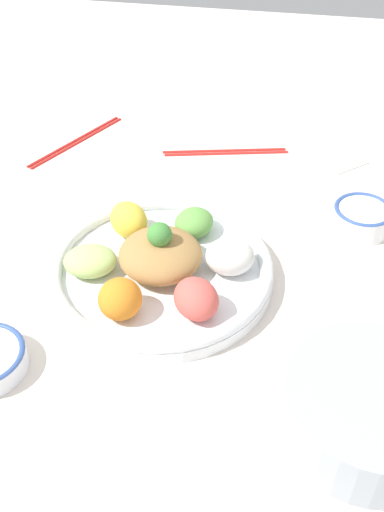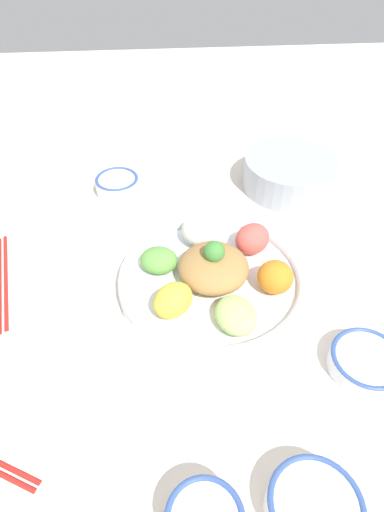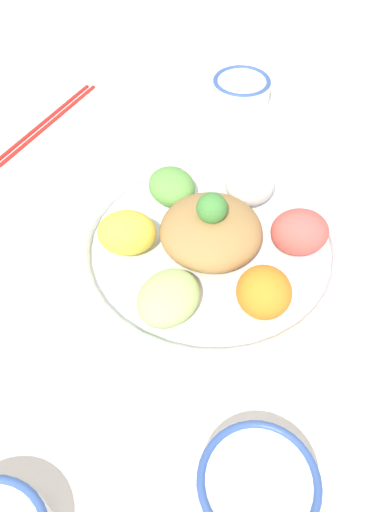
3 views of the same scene
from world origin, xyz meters
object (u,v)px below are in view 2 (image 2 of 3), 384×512
at_px(side_serving_bowl, 290,172).
at_px(chopsticks_pair_near, 2,279).
at_px(rice_bowl_blue, 117,185).
at_px(serving_spoon_main, 44,207).
at_px(salad_platter, 215,275).
at_px(sauce_bowl_red, 314,508).
at_px(rice_bowl_plain, 366,361).

height_order(side_serving_bowl, chopsticks_pair_near, side_serving_bowl).
height_order(rice_bowl_blue, serving_spoon_main, rice_bowl_blue).
distance_m(salad_platter, serving_spoon_main, 0.43).
bearing_deg(salad_platter, rice_bowl_blue, 121.98).
bearing_deg(chopsticks_pair_near, rice_bowl_blue, 128.41).
relative_size(sauce_bowl_red, rice_bowl_blue, 1.17).
distance_m(rice_bowl_blue, side_serving_bowl, 0.39).
bearing_deg(rice_bowl_blue, serving_spoon_main, -165.72).
relative_size(salad_platter, rice_bowl_blue, 3.49).
height_order(sauce_bowl_red, rice_bowl_plain, sauce_bowl_red).
bearing_deg(rice_bowl_plain, rice_bowl_blue, 128.93).
xyz_separation_m(rice_bowl_blue, side_serving_bowl, (0.39, -0.00, 0.02)).
bearing_deg(rice_bowl_plain, salad_platter, 137.78).
height_order(side_serving_bowl, serving_spoon_main, side_serving_bowl).
bearing_deg(chopsticks_pair_near, side_serving_bowl, 99.58).
bearing_deg(sauce_bowl_red, chopsticks_pair_near, 137.54).
bearing_deg(chopsticks_pair_near, rice_bowl_plain, 55.27).
relative_size(rice_bowl_plain, chopsticks_pair_near, 0.45).
distance_m(salad_platter, chopsticks_pair_near, 0.39).
height_order(salad_platter, serving_spoon_main, salad_platter).
distance_m(rice_bowl_blue, chopsticks_pair_near, 0.32).
height_order(salad_platter, side_serving_bowl, salad_platter).
relative_size(salad_platter, side_serving_bowl, 1.62).
relative_size(rice_bowl_plain, side_serving_bowl, 0.53).
bearing_deg(side_serving_bowl, sauce_bowl_red, -101.31).
bearing_deg(serving_spoon_main, sauce_bowl_red, 172.04).
height_order(rice_bowl_plain, side_serving_bowl, side_serving_bowl).
bearing_deg(rice_bowl_plain, side_serving_bowl, 90.13).
distance_m(sauce_bowl_red, chopsticks_pair_near, 0.61).
relative_size(chopsticks_pair_near, serving_spoon_main, 2.17).
xyz_separation_m(rice_bowl_plain, side_serving_bowl, (-0.00, 0.48, 0.02)).
relative_size(side_serving_bowl, serving_spoon_main, 1.86).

